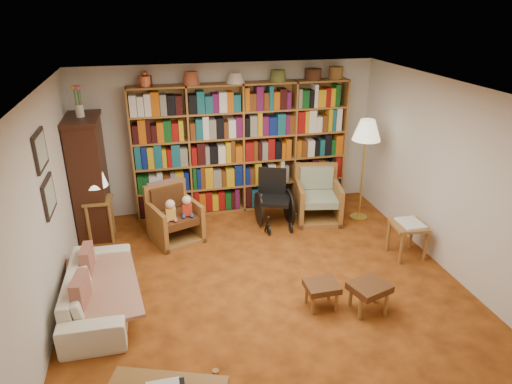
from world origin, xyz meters
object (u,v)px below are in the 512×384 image
object	(u,v)px
floor_lamp	(367,134)
footstool_b	(369,289)
armchair_leather	(175,216)
side_table_papers	(408,230)
armchair_sage	(316,199)
side_table_lamp	(99,210)
wheelchair	(274,200)
footstool_a	(322,288)
sofa	(98,289)

from	to	relation	value
floor_lamp	footstool_b	xyz separation A→B (m)	(-0.97, -2.34, -1.17)
armchair_leather	side_table_papers	bearing A→B (deg)	-22.61
armchair_sage	footstool_b	xyz separation A→B (m)	(-0.26, -2.54, -0.04)
side_table_papers	armchair_leather	bearing A→B (deg)	157.39
side_table_lamp	wheelchair	bearing A→B (deg)	-1.96
wheelchair	footstool_a	world-z (taller)	wheelchair
floor_lamp	footstool_b	bearing A→B (deg)	-112.59
side_table_lamp	sofa	bearing A→B (deg)	-86.78
sofa	armchair_leather	distance (m)	1.88
armchair_sage	footstool_b	bearing A→B (deg)	-95.95
side_table_lamp	armchair_sage	world-z (taller)	armchair_sage
side_table_lamp	footstool_b	bearing A→B (deg)	-38.69
armchair_leather	wheelchair	xyz separation A→B (m)	(1.61, 0.10, 0.07)
floor_lamp	footstool_a	distance (m)	2.87
armchair_leather	wheelchair	bearing A→B (deg)	3.58
footstool_b	side_table_lamp	bearing A→B (deg)	141.31
side_table_lamp	armchair_leather	xyz separation A→B (m)	(1.11, -0.19, -0.13)
armchair_leather	floor_lamp	world-z (taller)	floor_lamp
sofa	wheelchair	xyz separation A→B (m)	(2.62, 1.69, 0.17)
floor_lamp	sofa	bearing A→B (deg)	-159.19
sofa	side_table_lamp	xyz separation A→B (m)	(-0.10, 1.78, 0.23)
side_table_papers	footstool_b	world-z (taller)	side_table_papers
sofa	side_table_lamp	distance (m)	1.80
wheelchair	side_table_papers	size ratio (longest dim) A/B	1.73
armchair_leather	wheelchair	size ratio (longest dim) A/B	1.00
armchair_sage	floor_lamp	size ratio (longest dim) A/B	0.52
armchair_sage	floor_lamp	xyz separation A→B (m)	(0.71, -0.20, 1.13)
armchair_sage	footstool_b	size ratio (longest dim) A/B	1.70
armchair_leather	side_table_papers	xyz separation A→B (m)	(3.19, -1.33, 0.07)
footstool_a	footstool_b	world-z (taller)	footstool_b
side_table_lamp	wheelchair	xyz separation A→B (m)	(2.72, -0.09, -0.06)
armchair_sage	footstool_a	distance (m)	2.47
floor_lamp	footstool_b	world-z (taller)	floor_lamp
armchair_leather	footstool_a	size ratio (longest dim) A/B	2.36
wheelchair	armchair_sage	bearing A→B (deg)	5.01
side_table_papers	footstool_a	distance (m)	1.83
footstool_a	sofa	bearing A→B (deg)	167.03
floor_lamp	side_table_papers	distance (m)	1.67
sofa	wheelchair	size ratio (longest dim) A/B	1.90
armchair_sage	footstool_a	size ratio (longest dim) A/B	2.28
armchair_sage	side_table_papers	bearing A→B (deg)	-60.93
armchair_leather	side_table_lamp	bearing A→B (deg)	170.10
side_table_lamp	floor_lamp	size ratio (longest dim) A/B	0.39
side_table_papers	wheelchair	bearing A→B (deg)	137.89
armchair_leather	floor_lamp	size ratio (longest dim) A/B	0.54
footstool_a	armchair_sage	bearing A→B (deg)	71.58
footstool_b	footstool_a	bearing A→B (deg)	159.66
side_table_lamp	armchair_leather	bearing A→B (deg)	-9.90
footstool_a	armchair_leather	bearing A→B (deg)	125.88
armchair_leather	wheelchair	world-z (taller)	wheelchair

